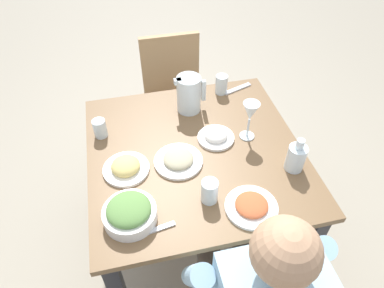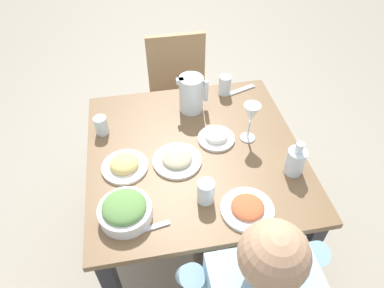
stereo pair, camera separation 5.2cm
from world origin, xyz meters
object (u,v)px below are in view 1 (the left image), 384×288
at_px(diner_near, 253,287).
at_px(oil_carafe, 296,159).
at_px(chair_far, 174,94).
at_px(plate_rice_curry, 251,206).
at_px(dining_table, 195,167).
at_px(water_glass_far_left, 100,128).
at_px(water_pitcher, 189,94).
at_px(plate_beans, 178,160).
at_px(water_glass_far_right, 210,191).
at_px(wine_glass, 250,113).
at_px(salad_bowl, 129,212).
at_px(water_glass_by_pitcher, 221,84).
at_px(plate_fries, 126,167).
at_px(plate_yoghurt, 216,136).

xyz_separation_m(diner_near, oil_carafe, (0.32, 0.41, 0.18)).
bearing_deg(chair_far, plate_rice_curry, -85.52).
xyz_separation_m(dining_table, water_glass_far_left, (-0.41, 0.20, 0.16)).
distance_m(water_pitcher, plate_beans, 0.38).
distance_m(chair_far, oil_carafe, 1.11).
xyz_separation_m(water_pitcher, water_glass_far_right, (-0.05, -0.57, -0.04)).
xyz_separation_m(water_pitcher, wine_glass, (0.22, -0.26, 0.05)).
bearing_deg(salad_bowl, water_pitcher, 58.63).
bearing_deg(water_pitcher, diner_near, -87.78).
distance_m(water_glass_far_left, oil_carafe, 0.89).
height_order(water_pitcher, plate_beans, water_pitcher).
bearing_deg(water_pitcher, oil_carafe, -54.53).
relative_size(salad_bowl, plate_rice_curry, 0.98).
bearing_deg(plate_rice_curry, salad_bowl, 172.87).
bearing_deg(dining_table, water_glass_far_left, 154.19).
height_order(plate_beans, wine_glass, wine_glass).
xyz_separation_m(dining_table, chair_far, (0.05, 0.80, -0.16)).
distance_m(water_glass_by_pitcher, oil_carafe, 0.61).
height_order(plate_rice_curry, water_glass_by_pitcher, water_glass_by_pitcher).
distance_m(plate_rice_curry, wine_glass, 0.43).
bearing_deg(plate_beans, water_glass_far_left, 141.91).
xyz_separation_m(water_glass_far_left, wine_glass, (0.67, -0.16, 0.10)).
bearing_deg(plate_fries, plate_yoghurt, 13.06).
xyz_separation_m(water_glass_by_pitcher, oil_carafe, (0.15, -0.59, 0.00)).
bearing_deg(dining_table, diner_near, -82.99).
distance_m(dining_table, plate_beans, 0.17).
distance_m(diner_near, water_glass_far_left, 0.95).
height_order(chair_far, plate_yoghurt, chair_far).
bearing_deg(plate_rice_curry, water_glass_by_pitcher, 82.47).
xyz_separation_m(salad_bowl, water_glass_far_right, (0.31, 0.02, 0.01)).
distance_m(water_glass_far_right, water_glass_by_pitcher, 0.71).
distance_m(diner_near, plate_beans, 0.59).
relative_size(chair_far, water_glass_by_pitcher, 8.17).
distance_m(diner_near, water_glass_far_right, 0.38).
xyz_separation_m(plate_fries, wine_glass, (0.57, 0.08, 0.12)).
distance_m(diner_near, plate_yoghurt, 0.67).
bearing_deg(water_pitcher, plate_yoghurt, -73.23).
relative_size(dining_table, water_glass_far_right, 9.30).
bearing_deg(chair_far, wine_glass, -74.69).
height_order(plate_fries, plate_yoghurt, plate_fries).
height_order(diner_near, water_pitcher, diner_near).
relative_size(plate_fries, oil_carafe, 1.21).
bearing_deg(plate_beans, water_glass_far_right, -70.23).
bearing_deg(plate_beans, water_pitcher, 70.06).
xyz_separation_m(diner_near, salad_bowl, (-0.40, 0.30, 0.17)).
distance_m(plate_yoghurt, plate_beans, 0.23).
relative_size(water_glass_far_right, water_glass_far_left, 1.14).
bearing_deg(water_glass_far_left, plate_fries, -69.12).
relative_size(plate_rice_curry, oil_carafe, 1.26).
bearing_deg(plate_rice_curry, water_glass_far_right, 151.90).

